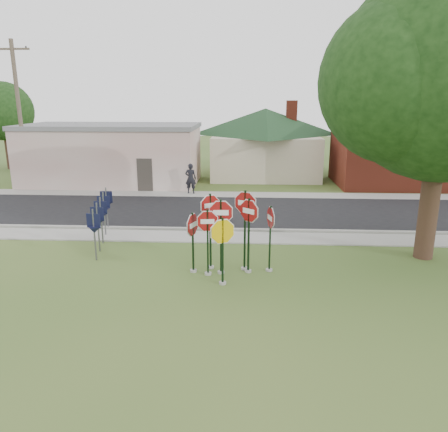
# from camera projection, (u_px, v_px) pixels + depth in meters

# --- Properties ---
(ground) EXTENTS (120.00, 120.00, 0.00)m
(ground) POSITION_uv_depth(u_px,v_px,m) (224.00, 291.00, 13.89)
(ground) COLOR #365620
(ground) RESTS_ON ground
(sidewalk_near) EXTENTS (60.00, 1.60, 0.06)m
(sidewalk_near) POSITION_uv_depth(u_px,v_px,m) (231.00, 237.00, 19.19)
(sidewalk_near) COLOR gray
(sidewalk_near) RESTS_ON ground
(road) EXTENTS (60.00, 7.00, 0.04)m
(road) POSITION_uv_depth(u_px,v_px,m) (234.00, 212.00, 23.53)
(road) COLOR black
(road) RESTS_ON ground
(sidewalk_far) EXTENTS (60.00, 1.60, 0.06)m
(sidewalk_far) POSITION_uv_depth(u_px,v_px,m) (237.00, 195.00, 27.67)
(sidewalk_far) COLOR gray
(sidewalk_far) RESTS_ON ground
(curb) EXTENTS (60.00, 0.20, 0.14)m
(curb) POSITION_uv_depth(u_px,v_px,m) (232.00, 230.00, 20.14)
(curb) COLOR gray
(curb) RESTS_ON ground
(stop_sign_center) EXTENTS (1.14, 0.24, 2.78)m
(stop_sign_center) POSITION_uv_depth(u_px,v_px,m) (221.00, 225.00, 14.87)
(stop_sign_center) COLOR gray
(stop_sign_center) RESTS_ON ground
(stop_sign_yellow) EXTENTS (1.04, 0.50, 2.39)m
(stop_sign_yellow) POSITION_uv_depth(u_px,v_px,m) (223.00, 242.00, 14.05)
(stop_sign_yellow) COLOR gray
(stop_sign_yellow) RESTS_ON ground
(stop_sign_left) EXTENTS (1.01, 0.24, 2.44)m
(stop_sign_left) POSITION_uv_depth(u_px,v_px,m) (208.00, 234.00, 14.82)
(stop_sign_left) COLOR gray
(stop_sign_left) RESTS_ON ground
(stop_sign_right) EXTENTS (0.84, 0.74, 2.79)m
(stop_sign_right) POSITION_uv_depth(u_px,v_px,m) (249.00, 224.00, 14.96)
(stop_sign_right) COLOR gray
(stop_sign_right) RESTS_ON ground
(stop_sign_back_right) EXTENTS (1.04, 0.42, 3.01)m
(stop_sign_back_right) POSITION_uv_depth(u_px,v_px,m) (245.00, 218.00, 15.16)
(stop_sign_back_right) COLOR gray
(stop_sign_back_right) RESTS_ON ground
(stop_sign_back_left) EXTENTS (0.87, 0.57, 2.86)m
(stop_sign_back_left) POSITION_uv_depth(u_px,v_px,m) (210.00, 221.00, 15.32)
(stop_sign_back_left) COLOR gray
(stop_sign_back_left) RESTS_ON ground
(stop_sign_far_right) EXTENTS (0.28, 1.02, 2.49)m
(stop_sign_far_right) POSITION_uv_depth(u_px,v_px,m) (270.00, 230.00, 15.12)
(stop_sign_far_right) COLOR gray
(stop_sign_far_right) RESTS_ON ground
(stop_sign_far_left) EXTENTS (0.39, 1.03, 2.28)m
(stop_sign_far_left) POSITION_uv_depth(u_px,v_px,m) (193.00, 234.00, 15.09)
(stop_sign_far_left) COLOR gray
(stop_sign_far_left) RESTS_ON ground
(route_sign_row) EXTENTS (1.43, 4.63, 2.00)m
(route_sign_row) POSITION_uv_depth(u_px,v_px,m) (101.00, 215.00, 18.20)
(route_sign_row) COLOR #59595E
(route_sign_row) RESTS_ON ground
(building_stucco) EXTENTS (12.20, 6.20, 4.20)m
(building_stucco) POSITION_uv_depth(u_px,v_px,m) (112.00, 153.00, 31.16)
(building_stucco) COLOR silver
(building_stucco) RESTS_ON ground
(building_house) EXTENTS (11.60, 11.60, 6.20)m
(building_house) POSITION_uv_depth(u_px,v_px,m) (265.00, 129.00, 34.05)
(building_house) COLOR beige
(building_house) RESTS_ON ground
(building_brick) EXTENTS (10.20, 6.20, 4.75)m
(building_brick) POSITION_uv_depth(u_px,v_px,m) (410.00, 151.00, 30.46)
(building_brick) COLOR maroon
(building_brick) RESTS_ON ground
(oak_tree) EXTENTS (11.17, 10.57, 10.56)m
(oak_tree) POSITION_uv_depth(u_px,v_px,m) (446.00, 73.00, 15.11)
(oak_tree) COLOR #301F15
(oak_tree) RESTS_ON ground
(utility_pole_near) EXTENTS (2.20, 0.26, 9.50)m
(utility_pole_near) POSITION_uv_depth(u_px,v_px,m) (20.00, 114.00, 28.00)
(utility_pole_near) COLOR #4A3C31
(utility_pole_near) RESTS_ON ground
(bg_tree_left) EXTENTS (4.90, 4.90, 7.35)m
(bg_tree_left) POSITION_uv_depth(u_px,v_px,m) (4.00, 111.00, 36.82)
(bg_tree_left) COLOR #301F15
(bg_tree_left) RESTS_ON ground
(pedestrian) EXTENTS (0.72, 0.49, 1.92)m
(pedestrian) POSITION_uv_depth(u_px,v_px,m) (191.00, 178.00, 27.73)
(pedestrian) COLOR black
(pedestrian) RESTS_ON sidewalk_far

